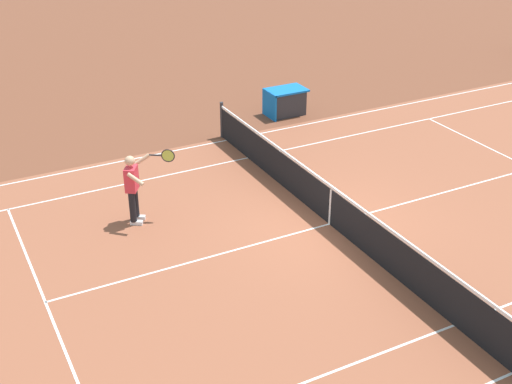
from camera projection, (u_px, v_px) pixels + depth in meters
ground_plane at (330, 224)px, 15.43m from camera, size 60.00×60.00×0.00m
court_slab at (330, 224)px, 15.43m from camera, size 24.20×11.40×0.00m
court_line_markings at (330, 224)px, 15.43m from camera, size 23.85×11.05×0.01m
tennis_net at (331, 205)px, 15.20m from camera, size 0.10×11.70×1.08m
tennis_player_near at (134, 185)px, 15.11m from camera, size 1.18×0.75×1.70m
equipment_cart_tarped at (285, 102)px, 21.42m from camera, size 1.25×0.84×0.85m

